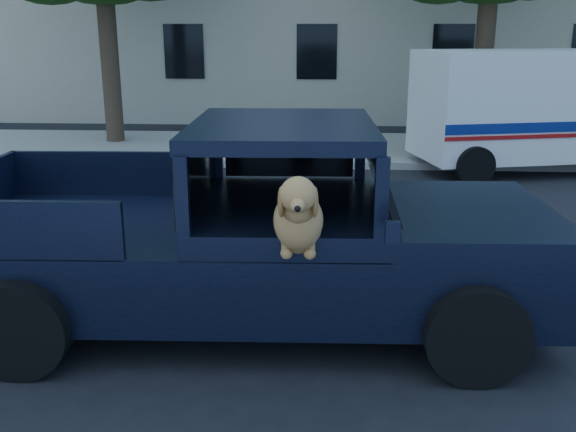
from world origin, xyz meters
TOP-DOWN VIEW (x-y plane):
  - ground at (0.00, 0.00)m, footprint 120.00×120.00m
  - far_sidewalk at (0.00, 9.20)m, footprint 60.00×4.00m
  - lane_stripes at (2.00, 3.40)m, footprint 21.60×0.14m
  - pickup_truck at (0.52, -0.24)m, footprint 5.80×2.98m
  - mail_truck at (5.36, 7.27)m, footprint 4.85×3.15m

SIDE VIEW (x-z plane):
  - ground at x=0.00m, z-range 0.00..0.00m
  - lane_stripes at x=2.00m, z-range 0.00..0.01m
  - far_sidewalk at x=0.00m, z-range 0.00..0.15m
  - pickup_truck at x=0.52m, z-range -0.33..1.72m
  - mail_truck at x=5.36m, z-range -0.16..2.31m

